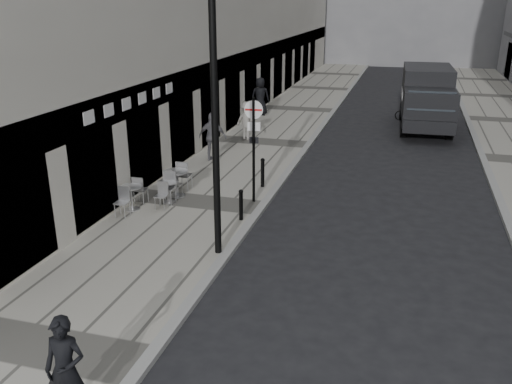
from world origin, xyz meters
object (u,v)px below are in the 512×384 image
sign_post (254,136)px  panel_van (427,95)px  lamppost (215,109)px  cyclist (410,109)px  walking_man (66,370)px

sign_post → panel_van: size_ratio=0.52×
lamppost → cyclist: size_ratio=3.91×
sign_post → cyclist: (4.44, 13.77, -1.55)m
sign_post → lamppost: lamppost is taller
walking_man → lamppost: lamppost is taller
sign_post → cyclist: size_ratio=1.97×
walking_man → lamppost: size_ratio=0.27×
lamppost → cyclist: 18.18m
sign_post → lamppost: bearing=-93.2°
walking_man → panel_van: (5.23, 21.77, 0.65)m
cyclist → walking_man: bearing=-97.2°
lamppost → cyclist: bearing=76.1°
panel_van → cyclist: bearing=112.3°
lamppost → sign_post: bearing=92.1°
panel_van → cyclist: panel_van is taller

